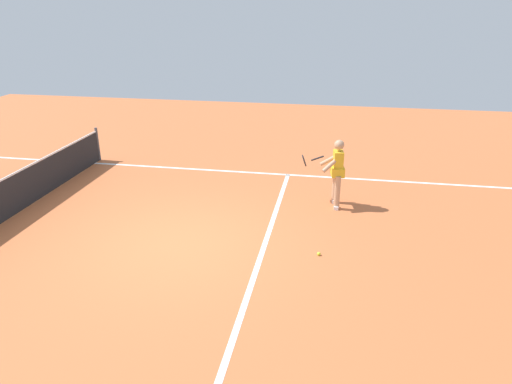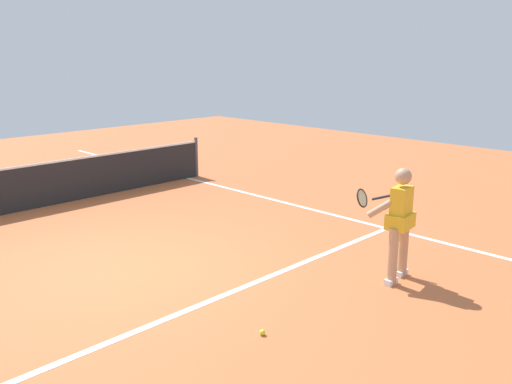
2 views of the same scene
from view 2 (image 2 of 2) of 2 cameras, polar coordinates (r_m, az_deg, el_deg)
The scene contains 6 objects.
ground_plane at distance 8.07m, azimuth -13.02°, elevation -7.78°, with size 27.27×27.27×0.00m, color #C66638.
service_line_marking at distance 6.85m, azimuth -5.58°, elevation -11.55°, with size 8.36×0.10×0.01m, color white.
sideline_right_marking at distance 10.73m, azimuth 6.13°, elevation -1.89°, with size 0.10×18.98×0.01m, color white.
court_net at distance 11.39m, azimuth -24.00°, elevation 0.23°, with size 9.04×0.08×0.97m.
tennis_player at distance 7.47m, azimuth 14.65°, elevation -2.80°, with size 0.72×1.01×1.55m.
tennis_ball_far at distance 6.14m, azimuth 0.66°, elevation -14.45°, with size 0.07×0.07×0.07m, color #D1E533.
Camera 2 is at (-3.89, -6.41, 2.99)m, focal length 38.28 mm.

